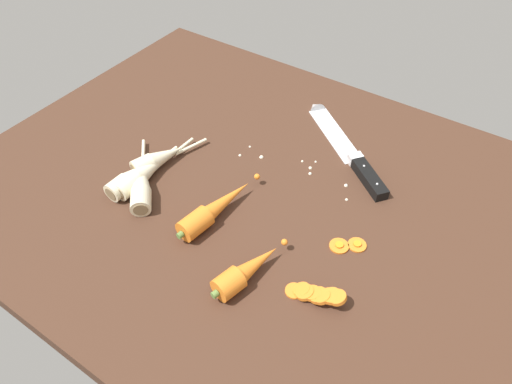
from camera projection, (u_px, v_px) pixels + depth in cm
name	position (u px, v px, depth cm)	size (l,w,h in cm)	color
ground_plane	(261.00, 198.00, 96.26)	(120.00, 90.00, 4.00)	#42281C
chefs_knife	(343.00, 144.00, 104.33)	(29.46, 23.98, 4.18)	silver
whole_carrot	(214.00, 209.00, 88.59)	(6.57, 21.48, 4.20)	orange
whole_carrot_second	(246.00, 271.00, 78.71)	(7.10, 16.55, 4.20)	orange
parsnip_front	(145.00, 173.00, 95.75)	(4.27, 22.06, 4.00)	beige
parsnip_mid_left	(159.00, 159.00, 98.78)	(7.50, 17.66, 4.00)	beige
parsnip_mid_right	(133.00, 177.00, 94.95)	(4.27, 18.95, 4.00)	beige
parsnip_back	(141.00, 184.00, 93.51)	(16.48, 17.77, 4.00)	beige
carrot_slice_stack	(316.00, 294.00, 76.49)	(10.06, 4.60, 3.64)	orange
carrot_slice_stray_near	(339.00, 245.00, 84.73)	(3.55, 3.55, 0.70)	orange
carrot_slice_stray_mid	(357.00, 244.00, 84.88)	(3.37, 3.37, 0.70)	orange
mince_crumbs	(296.00, 167.00, 99.43)	(25.89, 7.94, 0.90)	silver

